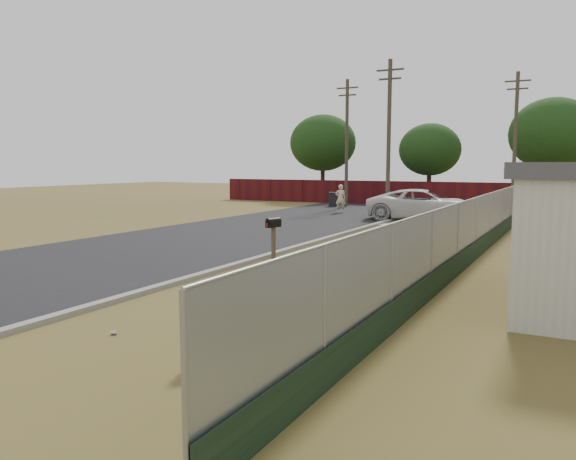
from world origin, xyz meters
The scene contains 12 objects.
ground centered at (0.00, 0.00, 0.00)m, with size 120.00×120.00×0.00m, color brown.
street centered at (-6.76, 8.05, 0.02)m, with size 15.10×60.00×0.12m.
chainlink_fence centered at (3.12, 1.03, 0.80)m, with size 0.10×27.06×2.02m.
privacy_fence centered at (-6.00, 25.00, 0.90)m, with size 30.00×0.12×1.80m, color #430E0F.
utility_poles centered at (-3.67, 20.67, 4.69)m, with size 12.60×8.24×9.00m.
horizon_trees centered at (0.84, 23.56, 4.63)m, with size 33.32×31.94×7.78m.
fire_hydrant centered at (1.12, -9.06, 0.37)m, with size 0.41×0.41×0.79m.
mailbox centered at (-2.60, -0.20, 1.08)m, with size 0.33×0.59×1.36m.
pickup_truck centered at (-1.60, 14.85, 0.85)m, with size 2.82×6.12×1.70m, color silver.
pedestrian centered at (-7.41, 17.09, 0.89)m, with size 0.65×0.43×1.79m, color beige.
trash_bin centered at (-9.85, 21.67, 0.53)m, with size 0.86×0.84×1.03m.
scattered_litter centered at (0.09, -2.43, 0.04)m, with size 2.90×13.47×0.07m.
Camera 1 is at (6.09, -15.75, 3.07)m, focal length 35.00 mm.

